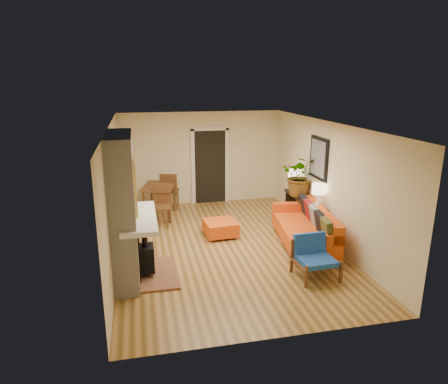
{
  "coord_description": "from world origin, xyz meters",
  "views": [
    {
      "loc": [
        -1.73,
        -7.75,
        3.45
      ],
      "look_at": [
        0.0,
        0.2,
        1.15
      ],
      "focal_mm": 32.0,
      "sensor_mm": 36.0,
      "label": 1
    }
  ],
  "objects_px": {
    "blue_chair": "(314,254)",
    "houseplant": "(301,176)",
    "console_table": "(304,205)",
    "dining_table": "(162,192)",
    "sofa": "(308,228)",
    "lamp_far": "(294,178)",
    "ottoman": "(220,227)",
    "lamp_near": "(319,193)"
  },
  "relations": [
    {
      "from": "ottoman",
      "to": "lamp_near",
      "type": "relative_size",
      "value": 1.39
    },
    {
      "from": "dining_table",
      "to": "console_table",
      "type": "distance_m",
      "value": 3.6
    },
    {
      "from": "sofa",
      "to": "dining_table",
      "type": "height_order",
      "value": "dining_table"
    },
    {
      "from": "lamp_far",
      "to": "sofa",
      "type": "bearing_deg",
      "value": -101.17
    },
    {
      "from": "dining_table",
      "to": "houseplant",
      "type": "distance_m",
      "value": 3.52
    },
    {
      "from": "dining_table",
      "to": "houseplant",
      "type": "xyz_separation_m",
      "value": [
        3.24,
        -1.26,
        0.55
      ]
    },
    {
      "from": "sofa",
      "to": "console_table",
      "type": "xyz_separation_m",
      "value": [
        0.34,
        0.98,
        0.19
      ]
    },
    {
      "from": "blue_chair",
      "to": "lamp_far",
      "type": "height_order",
      "value": "lamp_far"
    },
    {
      "from": "sofa",
      "to": "lamp_near",
      "type": "distance_m",
      "value": 0.81
    },
    {
      "from": "ottoman",
      "to": "lamp_far",
      "type": "height_order",
      "value": "lamp_far"
    },
    {
      "from": "lamp_near",
      "to": "ottoman",
      "type": "bearing_deg",
      "value": 163.93
    },
    {
      "from": "dining_table",
      "to": "console_table",
      "type": "height_order",
      "value": "dining_table"
    },
    {
      "from": "sofa",
      "to": "houseplant",
      "type": "relative_size",
      "value": 2.35
    },
    {
      "from": "dining_table",
      "to": "lamp_far",
      "type": "xyz_separation_m",
      "value": [
        3.25,
        -0.82,
        0.4
      ]
    },
    {
      "from": "sofa",
      "to": "houseplant",
      "type": "xyz_separation_m",
      "value": [
        0.33,
        1.26,
        0.84
      ]
    },
    {
      "from": "sofa",
      "to": "lamp_near",
      "type": "height_order",
      "value": "lamp_near"
    },
    {
      "from": "lamp_far",
      "to": "dining_table",
      "type": "bearing_deg",
      "value": 165.91
    },
    {
      "from": "blue_chair",
      "to": "ottoman",
      "type": "bearing_deg",
      "value": 119.94
    },
    {
      "from": "dining_table",
      "to": "console_table",
      "type": "relative_size",
      "value": 1.05
    },
    {
      "from": "console_table",
      "to": "houseplant",
      "type": "xyz_separation_m",
      "value": [
        -0.01,
        0.27,
        0.64
      ]
    },
    {
      "from": "ottoman",
      "to": "lamp_near",
      "type": "bearing_deg",
      "value": -16.07
    },
    {
      "from": "sofa",
      "to": "blue_chair",
      "type": "relative_size",
      "value": 3.12
    },
    {
      "from": "lamp_far",
      "to": "houseplant",
      "type": "relative_size",
      "value": 0.55
    },
    {
      "from": "ottoman",
      "to": "console_table",
      "type": "xyz_separation_m",
      "value": [
        2.07,
        0.11,
        0.37
      ]
    },
    {
      "from": "sofa",
      "to": "ottoman",
      "type": "bearing_deg",
      "value": 153.2
    },
    {
      "from": "blue_chair",
      "to": "dining_table",
      "type": "distance_m",
      "value": 4.56
    },
    {
      "from": "blue_chair",
      "to": "lamp_near",
      "type": "relative_size",
      "value": 1.38
    },
    {
      "from": "lamp_near",
      "to": "blue_chair",
      "type": "bearing_deg",
      "value": -116.65
    },
    {
      "from": "sofa",
      "to": "dining_table",
      "type": "xyz_separation_m",
      "value": [
        -2.92,
        2.51,
        0.28
      ]
    },
    {
      "from": "ottoman",
      "to": "lamp_far",
      "type": "bearing_deg",
      "value": 21.59
    },
    {
      "from": "houseplant",
      "to": "lamp_near",
      "type": "bearing_deg",
      "value": -89.41
    },
    {
      "from": "blue_chair",
      "to": "console_table",
      "type": "bearing_deg",
      "value": 70.76
    },
    {
      "from": "blue_chair",
      "to": "lamp_far",
      "type": "distance_m",
      "value": 3.19
    },
    {
      "from": "blue_chair",
      "to": "lamp_far",
      "type": "relative_size",
      "value": 1.38
    },
    {
      "from": "dining_table",
      "to": "lamp_far",
      "type": "distance_m",
      "value": 3.38
    },
    {
      "from": "blue_chair",
      "to": "houseplant",
      "type": "relative_size",
      "value": 0.75
    },
    {
      "from": "sofa",
      "to": "ottoman",
      "type": "height_order",
      "value": "sofa"
    },
    {
      "from": "blue_chair",
      "to": "console_table",
      "type": "height_order",
      "value": "blue_chair"
    },
    {
      "from": "sofa",
      "to": "houseplant",
      "type": "distance_m",
      "value": 1.54
    },
    {
      "from": "dining_table",
      "to": "console_table",
      "type": "bearing_deg",
      "value": -25.19
    },
    {
      "from": "blue_chair",
      "to": "houseplant",
      "type": "xyz_separation_m",
      "value": [
        0.79,
        2.58,
        0.82
      ]
    },
    {
      "from": "blue_chair",
      "to": "dining_table",
      "type": "xyz_separation_m",
      "value": [
        -2.45,
        3.84,
        0.26
      ]
    }
  ]
}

